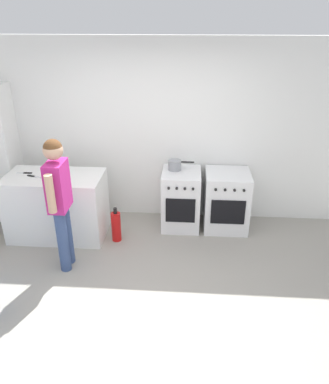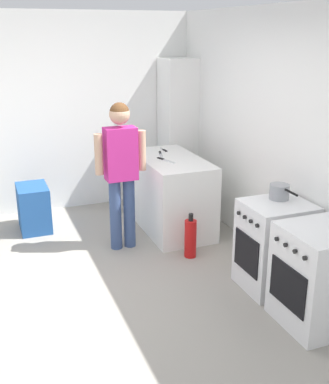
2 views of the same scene
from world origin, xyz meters
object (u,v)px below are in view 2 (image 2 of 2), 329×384
knife_chef (165,160)px  larder_cabinet (178,132)px  knife_paring (164,150)px  person (121,164)px  knife_carving (161,154)px  recycling_crate_upper (33,197)px  fire_extinguisher (190,238)px  oven_left (275,246)px  recycling_crate_lower (35,218)px  pot (279,192)px  oven_right (319,277)px

knife_chef → larder_cabinet: (-1.03, 0.58, 0.10)m
knife_paring → person: person is taller
knife_carving → knife_chef: size_ratio=1.07×
knife_carving → larder_cabinet: size_ratio=0.16×
recycling_crate_upper → fire_extinguisher: bearing=47.0°
person → fire_extinguisher: 1.10m
knife_carving → fire_extinguisher: 1.23m
oven_left → recycling_crate_upper: (-2.26, -1.97, -0.01)m
oven_left → knife_paring: knife_paring is taller
fire_extinguisher → recycling_crate_lower: 2.04m
person → larder_cabinet: larder_cabinet is taller
knife_carving → person: size_ratio=0.20×
knife_paring → pot: bearing=11.0°
oven_left → pot: pot is taller
oven_right → larder_cabinet: larder_cabinet is taller
pot → recycling_crate_lower: 3.07m
larder_cabinet → oven_right: bearing=-1.8°
pot → recycling_crate_lower: (-2.16, -2.04, -0.78)m
knife_chef → recycling_crate_lower: 1.79m
person → oven_left: bearing=38.5°
oven_left → fire_extinguisher: oven_left is taller
oven_right → knife_paring: bearing=-173.5°
knife_chef → fire_extinguisher: knife_chef is taller
oven_right → knife_carving: knife_carving is taller
oven_left → person: person is taller
pot → knife_paring: 2.04m
oven_left → knife_paring: 2.18m
knife_carving → oven_left: bearing=13.0°
pot → fire_extinguisher: bearing=-144.3°
pot → recycling_crate_upper: pot is taller
fire_extinguisher → recycling_crate_upper: recycling_crate_upper is taller
fire_extinguisher → larder_cabinet: size_ratio=0.25×
knife_paring → knife_chef: bearing=-19.0°
oven_right → knife_carving: (-2.54, -0.44, 0.48)m
knife_carving → knife_chef: 0.27m
oven_left → knife_chef: 1.76m
person → recycling_crate_lower: (-0.89, -0.88, -0.84)m
person → knife_chef: bearing=112.4°
recycling_crate_lower → larder_cabinet: bearing=100.6°
larder_cabinet → recycling_crate_upper: bearing=-79.4°
person → larder_cabinet: size_ratio=0.82×
pot → knife_carving: pot is taller
larder_cabinet → recycling_crate_lower: bearing=-79.4°
fire_extinguisher → oven_left: bearing=28.8°
fire_extinguisher → oven_right: bearing=17.5°
knife_carving → knife_paring: (-0.21, 0.12, 0.00)m
pot → knife_paring: bearing=-169.0°
recycling_crate_lower → oven_right: bearing=34.1°
knife_paring → knife_carving: bearing=-30.2°
oven_left → person: size_ratio=0.52×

